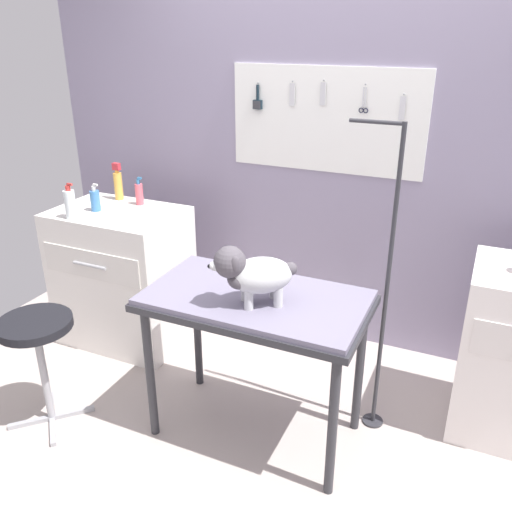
{
  "coord_description": "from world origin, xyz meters",
  "views": [
    {
      "loc": [
        0.92,
        -1.9,
        1.98
      ],
      "look_at": [
        -0.04,
        0.22,
        0.97
      ],
      "focal_mm": 37.65,
      "sensor_mm": 36.0,
      "label": 1
    }
  ],
  "objects_px": {
    "grooming_arm": "(384,300)",
    "counter_left": "(123,276)",
    "dog": "(252,273)",
    "grooming_table": "(255,310)",
    "shampoo_bottle": "(139,194)",
    "stool": "(37,338)"
  },
  "relations": [
    {
      "from": "grooming_table",
      "to": "shampoo_bottle",
      "type": "distance_m",
      "value": 1.33
    },
    {
      "from": "dog",
      "to": "stool",
      "type": "height_order",
      "value": "dog"
    },
    {
      "from": "grooming_arm",
      "to": "counter_left",
      "type": "distance_m",
      "value": 1.76
    },
    {
      "from": "grooming_table",
      "to": "stool",
      "type": "bearing_deg",
      "value": -159.84
    },
    {
      "from": "grooming_arm",
      "to": "shampoo_bottle",
      "type": "height_order",
      "value": "grooming_arm"
    },
    {
      "from": "grooming_table",
      "to": "dog",
      "type": "xyz_separation_m",
      "value": [
        0.02,
        -0.09,
        0.24
      ]
    },
    {
      "from": "shampoo_bottle",
      "to": "grooming_arm",
      "type": "bearing_deg",
      "value": -11.87
    },
    {
      "from": "dog",
      "to": "shampoo_bottle",
      "type": "relative_size",
      "value": 2.07
    },
    {
      "from": "shampoo_bottle",
      "to": "grooming_table",
      "type": "bearing_deg",
      "value": -30.71
    },
    {
      "from": "shampoo_bottle",
      "to": "stool",
      "type": "bearing_deg",
      "value": -85.78
    },
    {
      "from": "grooming_table",
      "to": "stool",
      "type": "relative_size",
      "value": 1.72
    },
    {
      "from": "stool",
      "to": "shampoo_bottle",
      "type": "distance_m",
      "value": 1.15
    },
    {
      "from": "grooming_arm",
      "to": "stool",
      "type": "height_order",
      "value": "grooming_arm"
    },
    {
      "from": "grooming_arm",
      "to": "dog",
      "type": "height_order",
      "value": "grooming_arm"
    },
    {
      "from": "grooming_arm",
      "to": "counter_left",
      "type": "xyz_separation_m",
      "value": [
        -1.73,
        0.18,
        -0.29
      ]
    },
    {
      "from": "counter_left",
      "to": "grooming_table",
      "type": "bearing_deg",
      "value": -22.72
    },
    {
      "from": "counter_left",
      "to": "stool",
      "type": "xyz_separation_m",
      "value": [
        0.14,
        -0.88,
        0.06
      ]
    },
    {
      "from": "grooming_table",
      "to": "counter_left",
      "type": "distance_m",
      "value": 1.31
    },
    {
      "from": "dog",
      "to": "counter_left",
      "type": "height_order",
      "value": "dog"
    },
    {
      "from": "counter_left",
      "to": "stool",
      "type": "relative_size",
      "value": 1.46
    },
    {
      "from": "grooming_arm",
      "to": "counter_left",
      "type": "relative_size",
      "value": 1.76
    },
    {
      "from": "grooming_table",
      "to": "dog",
      "type": "relative_size",
      "value": 2.84
    }
  ]
}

